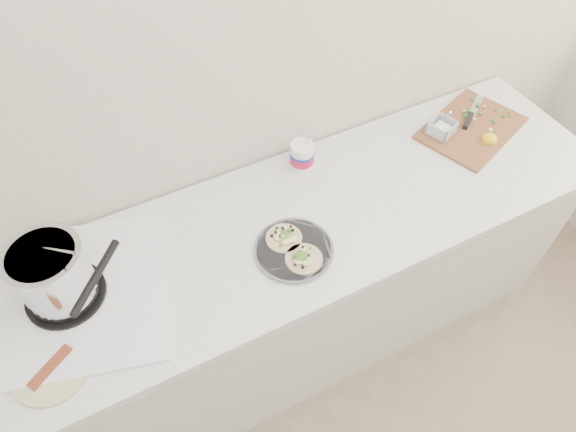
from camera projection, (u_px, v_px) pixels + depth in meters
name	position (u px, v px, depth m)	size (l,w,h in m)	color
counter	(290.00, 287.00, 2.14)	(2.44, 0.66, 0.90)	silver
stove	(58.00, 282.00, 1.52)	(0.72, 0.69, 0.28)	silver
taco_plate	(294.00, 248.00, 1.69)	(0.27, 0.27, 0.04)	#5C5C63
tub	(303.00, 153.00, 1.91)	(0.09, 0.09, 0.21)	white
cutboard	(469.00, 125.00, 2.08)	(0.50, 0.42, 0.07)	brown
bacon_plate	(51.00, 368.00, 1.44)	(0.22, 0.22, 0.02)	#C6B384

